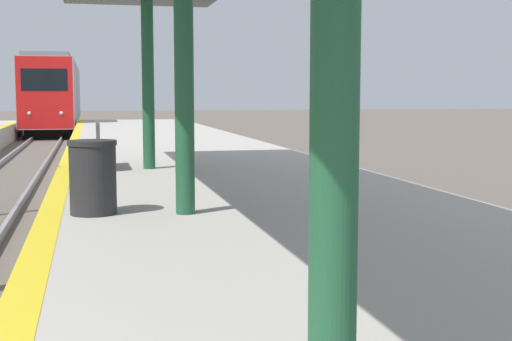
{
  "coord_description": "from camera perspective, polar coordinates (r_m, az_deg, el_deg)",
  "views": [
    {
      "loc": [
        2.16,
        -1.53,
        2.32
      ],
      "look_at": [
        6.4,
        16.69,
        0.31
      ],
      "focal_mm": 50.0,
      "sensor_mm": 36.0,
      "label": 1
    }
  ],
  "objects": [
    {
      "name": "train",
      "position": [
        48.8,
        -15.72,
        5.84
      ],
      "size": [
        2.78,
        24.02,
        4.45
      ],
      "color": "black",
      "rests_on": "ground"
    },
    {
      "name": "trash_bin",
      "position": [
        8.89,
        -12.92,
        -0.52
      ],
      "size": [
        0.59,
        0.59,
        0.9
      ],
      "color": "#262628",
      "rests_on": "platform_right"
    },
    {
      "name": "bench",
      "position": [
        14.31,
        -13.02,
        2.07
      ],
      "size": [
        0.44,
        1.58,
        0.92
      ],
      "color": "#4C4C51",
      "rests_on": "platform_right"
    }
  ]
}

